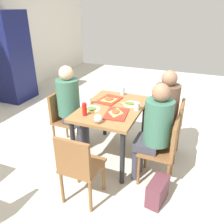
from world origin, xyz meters
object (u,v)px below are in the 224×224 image
main_table (112,114)px  soda_can (123,91)px  chair_left_end (78,165)px  tray_red_far (109,100)px  chair_far_side (64,116)px  chair_near_right (172,126)px  pizza_slice_a (116,112)px  pizza_slice_c (91,109)px  plastic_cup_b (137,106)px  chair_near_left (165,147)px  plastic_cup_a (89,101)px  person_in_red (155,126)px  tray_red_near (116,114)px  paper_plate_center (92,109)px  person_far_side (71,102)px  pizza_slice_d (130,103)px  foil_bundle (98,119)px  handbag (158,191)px  person_in_brown_jacket (163,108)px  drink_fridge (11,57)px  paper_plate_near_edge (131,104)px  pizza_slice_b (109,99)px  condiment_bottle (85,109)px

main_table → soda_can: 0.50m
chair_left_end → soda_can: size_ratio=6.90×
tray_red_far → chair_far_side: bearing=106.5°
chair_near_right → pizza_slice_a: 0.85m
pizza_slice_c → plastic_cup_b: plastic_cup_b is taller
chair_near_left → plastic_cup_a: (0.25, 1.10, 0.32)m
person_in_red → plastic_cup_a: (0.25, 0.96, 0.08)m
tray_red_near → paper_plate_center: (0.03, 0.35, -0.00)m
chair_near_right → plastic_cup_a: size_ratio=8.42×
chair_far_side → chair_near_left: bearing=-100.2°
pizza_slice_c → plastic_cup_b: (0.22, -0.54, 0.03)m
person_far_side → pizza_slice_d: (0.16, -0.83, 0.04)m
pizza_slice_c → foil_bundle: bearing=-140.5°
chair_near_right → handbag: (-0.91, -0.02, -0.35)m
chair_near_right → handbag: 0.97m
person_in_brown_jacket → pizza_slice_d: 0.45m
pizza_slice_a → handbag: 1.03m
person_in_red → pizza_slice_d: 0.62m
tray_red_near → drink_fridge: (1.45, 2.99, 0.18)m
chair_near_right → plastic_cup_a: (-0.31, 1.10, 0.32)m
tray_red_far → pizza_slice_a: 0.44m
paper_plate_near_edge → pizza_slice_a: size_ratio=0.98×
plastic_cup_b → soda_can: (0.44, 0.35, 0.01)m
paper_plate_center → pizza_slice_d: (0.33, -0.41, 0.01)m
paper_plate_near_edge → plastic_cup_a: 0.58m
pizza_slice_b → condiment_bottle: size_ratio=1.55×
person_in_red → pizza_slice_b: bearing=58.6°
person_in_brown_jacket → tray_red_near: bearing=133.6°
main_table → foil_bundle: size_ratio=11.12×
person_far_side → plastic_cup_a: size_ratio=12.52×
foil_bundle → handbag: foil_bundle is taller
chair_far_side → person_far_side: 0.28m
tray_red_near → pizza_slice_a: 0.03m
chair_near_left → tray_red_near: (0.08, 0.64, 0.28)m
handbag → chair_far_side: bearing=68.1°
person_far_side → condiment_bottle: 0.56m
chair_near_right → chair_far_side: size_ratio=1.00×
person_in_brown_jacket → tray_red_far: size_ratio=3.48×
person_in_red → tray_red_near: size_ratio=3.48×
plastic_cup_b → person_far_side: bearing=91.7°
person_in_brown_jacket → foil_bundle: size_ratio=12.52×
chair_far_side → drink_fridge: bearing=58.8°
pizza_slice_c → plastic_cup_a: (0.16, 0.12, 0.03)m
pizza_slice_d → drink_fridge: size_ratio=0.12×
chair_far_side → drink_fridge: size_ratio=0.44×
paper_plate_near_edge → soda_can: 0.39m
pizza_slice_d → pizza_slice_c: bearing=130.8°
chair_left_end → pizza_slice_b: size_ratio=3.39×
tray_red_far → pizza_slice_b: (-0.02, 0.00, 0.02)m
tray_red_far → soda_can: (0.28, -0.10, 0.05)m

